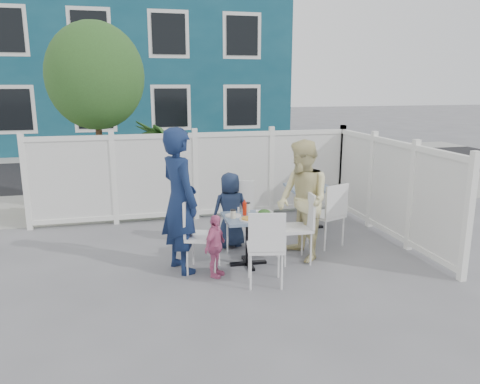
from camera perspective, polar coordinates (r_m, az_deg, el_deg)
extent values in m
plane|color=slate|center=(6.56, -3.08, -9.07)|extent=(80.00, 80.00, 0.00)
cube|color=gray|center=(10.14, -7.04, -1.03)|extent=(24.00, 2.60, 0.01)
cube|color=black|center=(13.74, -8.86, 2.67)|extent=(24.00, 5.00, 0.01)
cube|color=gray|center=(16.79, -9.78, 4.55)|extent=(24.00, 1.60, 0.01)
cube|color=navy|center=(19.98, -12.32, 14.42)|extent=(11.00, 6.00, 6.00)
cube|color=black|center=(17.12, -20.30, 9.47)|extent=(1.20, 0.04, 1.40)
cube|color=black|center=(17.14, -6.71, 10.19)|extent=(1.20, 0.04, 1.40)
cube|color=black|center=(17.17, -21.00, 17.80)|extent=(1.20, 0.04, 1.40)
cube|color=black|center=(17.19, -6.94, 18.54)|extent=(1.20, 0.04, 1.40)
cube|color=white|center=(8.62, -5.43, 2.02)|extent=(5.80, 0.04, 1.40)
cube|color=white|center=(8.50, -5.54, 6.92)|extent=(5.86, 0.08, 0.08)
cube|color=white|center=(8.79, -5.33, -2.84)|extent=(5.86, 0.08, 0.12)
cube|color=white|center=(7.92, 17.85, 0.43)|extent=(0.04, 3.60, 1.40)
cube|color=white|center=(7.79, 18.24, 5.74)|extent=(0.08, 3.66, 0.08)
cube|color=white|center=(8.11, 17.48, -4.81)|extent=(0.08, 3.66, 0.12)
cylinder|color=#382316|center=(9.37, -16.67, 4.79)|extent=(0.12, 0.12, 2.40)
ellipsoid|color=#2A4A1E|center=(9.28, -17.26, 13.36)|extent=(1.80, 1.62, 1.98)
cube|color=gold|center=(10.22, -20.45, 2.01)|extent=(0.71, 0.52, 1.29)
imported|color=#2A4A1E|center=(9.23, -9.90, 3.06)|extent=(1.35, 1.35, 1.78)
imported|color=#2A4A1E|center=(9.62, 4.79, 2.70)|extent=(1.72, 1.75, 1.47)
cube|color=#40577C|center=(6.40, 1.02, -3.18)|extent=(0.67, 0.67, 0.04)
cylinder|color=black|center=(6.51, 1.01, -6.05)|extent=(0.08, 0.08, 0.64)
cube|color=black|center=(6.62, 1.00, -8.66)|extent=(0.52, 0.09, 0.04)
cube|color=black|center=(6.62, 1.00, -8.66)|extent=(0.09, 0.52, 0.04)
cube|color=#40577C|center=(8.08, 8.37, 0.55)|extent=(0.75, 0.75, 0.04)
cylinder|color=black|center=(8.17, 8.29, -1.96)|extent=(0.08, 0.08, 0.69)
cube|color=black|center=(8.26, 8.21, -4.27)|extent=(0.56, 0.11, 0.04)
cube|color=black|center=(8.26, 8.21, -4.27)|extent=(0.11, 0.56, 0.04)
cube|color=white|center=(6.27, -4.51, -5.44)|extent=(0.55, 0.57, 0.04)
cube|color=white|center=(6.23, -6.40, -3.03)|extent=(0.18, 0.44, 0.48)
cylinder|color=white|center=(6.51, -2.58, -6.98)|extent=(0.03, 0.03, 0.48)
cylinder|color=white|center=(6.15, -3.09, -8.21)|extent=(0.03, 0.03, 0.48)
cylinder|color=white|center=(6.56, -5.76, -6.84)|extent=(0.03, 0.03, 0.48)
cylinder|color=white|center=(6.21, -6.45, -8.05)|extent=(0.03, 0.03, 0.48)
cube|color=white|center=(6.63, 6.65, -4.42)|extent=(0.46, 0.48, 0.04)
cube|color=white|center=(6.61, 8.42, -2.07)|extent=(0.06, 0.46, 0.49)
cylinder|color=white|center=(6.48, 5.53, -7.09)|extent=(0.03, 0.03, 0.49)
cylinder|color=white|center=(6.83, 4.63, -5.98)|extent=(0.03, 0.03, 0.49)
cylinder|color=white|center=(6.59, 8.63, -6.84)|extent=(0.03, 0.03, 0.49)
cylinder|color=white|center=(6.93, 7.59, -5.77)|extent=(0.03, 0.03, 0.49)
cube|color=white|center=(7.09, -0.03, -3.09)|extent=(0.53, 0.51, 0.04)
cube|color=white|center=(7.22, -0.14, -0.53)|extent=(0.46, 0.11, 0.49)
cylinder|color=white|center=(7.00, 1.71, -5.43)|extent=(0.03, 0.03, 0.49)
cylinder|color=white|center=(6.97, -1.55, -5.50)|extent=(0.03, 0.03, 0.49)
cylinder|color=white|center=(7.35, 1.41, -4.50)|extent=(0.03, 0.03, 0.49)
cylinder|color=white|center=(7.33, -1.68, -4.57)|extent=(0.03, 0.03, 0.49)
cube|color=white|center=(5.87, 3.10, -6.81)|extent=(0.52, 0.51, 0.04)
cube|color=white|center=(5.59, 3.31, -4.96)|extent=(0.44, 0.12, 0.48)
cylinder|color=white|center=(6.11, 1.12, -8.37)|extent=(0.03, 0.03, 0.48)
cylinder|color=white|center=(6.14, 4.72, -8.30)|extent=(0.03, 0.03, 0.48)
cylinder|color=white|center=(5.77, 1.30, -9.69)|extent=(0.03, 0.03, 0.48)
cylinder|color=white|center=(5.81, 5.13, -9.60)|extent=(0.03, 0.03, 0.48)
cube|color=white|center=(7.35, 10.46, -2.79)|extent=(0.58, 0.57, 0.04)
cube|color=white|center=(7.14, 11.72, -1.07)|extent=(0.43, 0.20, 0.49)
cylinder|color=white|center=(7.41, 8.31, -4.53)|extent=(0.03, 0.03, 0.49)
cylinder|color=white|center=(7.67, 10.44, -4.00)|extent=(0.03, 0.03, 0.49)
cylinder|color=white|center=(7.16, 10.33, -5.24)|extent=(0.03, 0.03, 0.49)
cylinder|color=white|center=(7.43, 12.45, -4.66)|extent=(0.03, 0.03, 0.49)
imported|color=#14234A|center=(6.21, -7.36, -1.04)|extent=(0.68, 0.82, 1.93)
imported|color=#DFC855|center=(6.65, 7.64, -1.07)|extent=(0.77, 0.92, 1.72)
imported|color=#1D2A47|center=(7.17, -1.18, -2.19)|extent=(0.61, 0.43, 1.16)
imported|color=#D76599|center=(6.11, -3.05, -6.61)|extent=(0.46, 0.51, 0.83)
cylinder|color=white|center=(6.24, 1.05, -3.37)|extent=(0.25, 0.25, 0.02)
cylinder|color=white|center=(6.42, -0.84, -2.89)|extent=(0.22, 0.22, 0.02)
imported|color=white|center=(6.46, 2.98, -2.62)|extent=(0.23, 0.23, 0.06)
cylinder|color=beige|center=(6.30, -0.85, -2.75)|extent=(0.07, 0.07, 0.11)
cylinder|color=beige|center=(6.62, 0.90, -1.90)|extent=(0.08, 0.08, 0.12)
cylinder|color=red|center=(6.44, 0.57, -2.07)|extent=(0.06, 0.06, 0.18)
cylinder|color=white|center=(6.61, -0.18, -2.17)|extent=(0.03, 0.03, 0.07)
cylinder|color=black|center=(6.64, -0.08, -2.12)|extent=(0.03, 0.03, 0.06)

